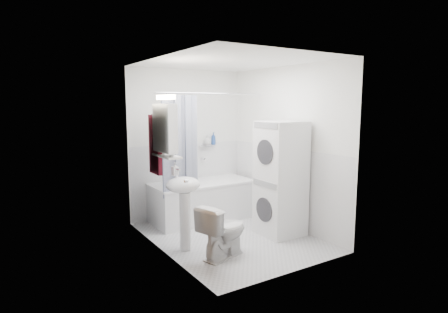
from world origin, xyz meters
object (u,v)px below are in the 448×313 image
sink (184,196)px  bathtub (202,199)px  toilet (223,231)px  washer_dryer (281,178)px

sink → bathtub: bearing=50.9°
toilet → sink: bearing=17.0°
bathtub → sink: bearing=-129.1°
toilet → bathtub: bearing=-36.6°
sink → toilet: bearing=-55.8°
sink → toilet: (0.30, -0.45, -0.38)m
sink → washer_dryer: (1.43, -0.18, 0.10)m
bathtub → sink: 1.34m
sink → toilet: sink is taller
bathtub → toilet: 1.54m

